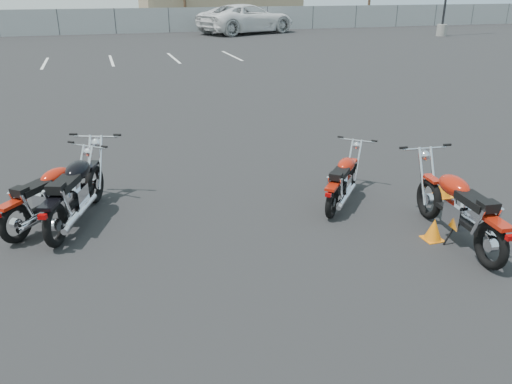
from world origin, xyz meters
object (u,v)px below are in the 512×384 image
object	(u,v)px
white_van	(247,10)
motorcycle_third_red	(343,180)
motorcycle_front_red	(50,195)
motorcycle_second_black	(76,192)
motorcycle_rear_red	(460,208)

from	to	relation	value
white_van	motorcycle_third_red	bearing A→B (deg)	144.20
motorcycle_third_red	white_van	world-z (taller)	white_van
motorcycle_front_red	motorcycle_second_black	xyz separation A→B (m)	(0.37, -0.10, 0.05)
motorcycle_front_red	motorcycle_third_red	xyz separation A→B (m)	(4.50, -0.65, -0.04)
motorcycle_second_black	motorcycle_third_red	size ratio (longest dim) A/B	1.39
motorcycle_front_red	motorcycle_third_red	world-z (taller)	motorcycle_front_red
motorcycle_second_black	motorcycle_third_red	bearing A→B (deg)	-7.65
motorcycle_rear_red	white_van	size ratio (longest dim) A/B	0.25
motorcycle_second_black	motorcycle_third_red	world-z (taller)	motorcycle_second_black
motorcycle_second_black	motorcycle_third_red	distance (m)	4.16
motorcycle_second_black	motorcycle_rear_red	distance (m)	5.53
motorcycle_second_black	motorcycle_rear_red	size ratio (longest dim) A/B	0.99
motorcycle_rear_red	white_van	world-z (taller)	white_van
motorcycle_third_red	white_van	distance (m)	32.01
motorcycle_rear_red	motorcycle_front_red	bearing A→B (deg)	156.92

